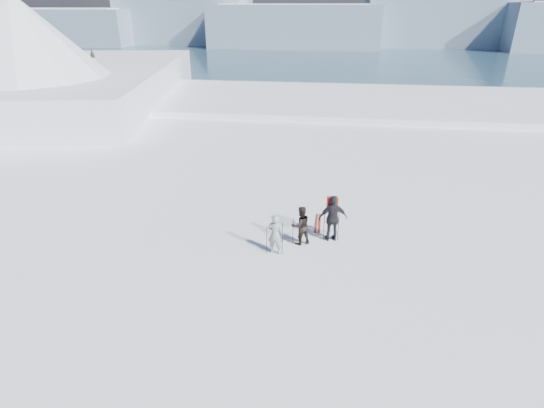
{
  "coord_description": "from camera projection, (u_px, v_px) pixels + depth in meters",
  "views": [
    {
      "loc": [
        -0.03,
        -10.9,
        8.45
      ],
      "look_at": [
        -1.98,
        3.0,
        1.82
      ],
      "focal_mm": 28.0,
      "sensor_mm": 36.0,
      "label": 1
    }
  ],
  "objects": [
    {
      "name": "skier_grey",
      "position": [
        275.0,
        234.0,
        15.56
      ],
      "size": [
        0.62,
        0.45,
        1.58
      ],
      "primitive_type": "imported",
      "rotation": [
        0.0,
        0.0,
        3.01
      ],
      "color": "#8F969C",
      "rests_on": "ground"
    },
    {
      "name": "skier_dark",
      "position": [
        301.0,
        225.0,
        16.2
      ],
      "size": [
        0.96,
        0.89,
        1.57
      ],
      "primitive_type": "imported",
      "rotation": [
        0.0,
        0.0,
        3.64
      ],
      "color": "black",
      "rests_on": "ground"
    },
    {
      "name": "skier_pack",
      "position": [
        333.0,
        218.0,
        16.38
      ],
      "size": [
        1.19,
        0.69,
        1.9
      ],
      "primitive_type": "imported",
      "rotation": [
        0.0,
        0.0,
        3.36
      ],
      "color": "black",
      "rests_on": "ground"
    },
    {
      "name": "skis_loose",
      "position": [
        318.0,
        223.0,
        18.04
      ],
      "size": [
        0.24,
        1.7,
        0.03
      ],
      "color": "black",
      "rests_on": "ground"
    },
    {
      "name": "backpack",
      "position": [
        333.0,
        187.0,
        16.08
      ],
      "size": [
        0.44,
        0.31,
        0.55
      ],
      "primitive_type": "cube",
      "rotation": [
        0.0,
        0.0,
        3.36
      ],
      "color": "red",
      "rests_on": "skier_pack"
    },
    {
      "name": "ski_poles",
      "position": [
        303.0,
        232.0,
        16.07
      ],
      "size": [
        2.64,
        1.34,
        1.32
      ],
      "color": "black",
      "rests_on": "ground"
    },
    {
      "name": "far_mountain_range",
      "position": [
        367.0,
        22.0,
        420.0
      ],
      "size": [
        770.0,
        110.0,
        53.0
      ],
      "color": "slate",
      "rests_on": "ground"
    },
    {
      "name": "near_ridge",
      "position": [
        74.0,
        131.0,
        44.37
      ],
      "size": [
        31.37,
        35.68,
        25.62
      ],
      "color": "white",
      "rests_on": "ground"
    },
    {
      "name": "lake_basin",
      "position": [
        328.0,
        167.0,
        43.01
      ],
      "size": [
        820.0,
        820.0,
        71.62
      ],
      "color": "white",
      "rests_on": "ground"
    }
  ]
}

